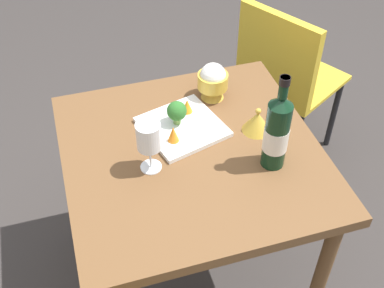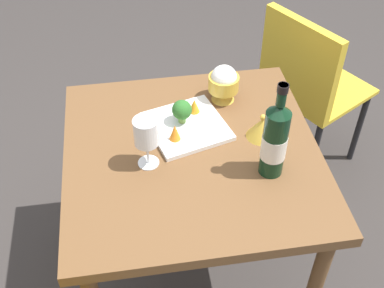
{
  "view_description": "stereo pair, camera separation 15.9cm",
  "coord_description": "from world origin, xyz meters",
  "px_view_note": "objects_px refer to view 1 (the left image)",
  "views": [
    {
      "loc": [
        1.11,
        -0.33,
        1.85
      ],
      "look_at": [
        0.0,
        0.0,
        0.75
      ],
      "focal_mm": 46.21,
      "sensor_mm": 36.0,
      "label": 1
    },
    {
      "loc": [
        1.14,
        -0.18,
        1.85
      ],
      "look_at": [
        0.0,
        0.0,
        0.75
      ],
      "focal_mm": 46.21,
      "sensor_mm": 36.0,
      "label": 2
    }
  ],
  "objects_px": {
    "carrot_garnish_right": "(173,134)",
    "broccoli_floret": "(177,111)",
    "wine_glass": "(149,137)",
    "chair_near_window": "(283,72)",
    "wine_bottle": "(277,132)",
    "carrot_garnish_left": "(187,106)",
    "rice_bowl_lid": "(257,121)",
    "serving_plate": "(181,127)",
    "rice_bowl": "(213,81)"
  },
  "relations": [
    {
      "from": "carrot_garnish_left",
      "to": "broccoli_floret",
      "type": "bearing_deg",
      "value": -46.55
    },
    {
      "from": "serving_plate",
      "to": "carrot_garnish_left",
      "type": "relative_size",
      "value": 5.96
    },
    {
      "from": "carrot_garnish_left",
      "to": "serving_plate",
      "type": "bearing_deg",
      "value": -31.61
    },
    {
      "from": "rice_bowl_lid",
      "to": "carrot_garnish_left",
      "type": "height_order",
      "value": "rice_bowl_lid"
    },
    {
      "from": "rice_bowl",
      "to": "carrot_garnish_right",
      "type": "relative_size",
      "value": 2.45
    },
    {
      "from": "carrot_garnish_right",
      "to": "broccoli_floret",
      "type": "bearing_deg",
      "value": 157.0
    },
    {
      "from": "rice_bowl",
      "to": "serving_plate",
      "type": "xyz_separation_m",
      "value": [
        0.14,
        -0.16,
        -0.07
      ]
    },
    {
      "from": "rice_bowl",
      "to": "serving_plate",
      "type": "distance_m",
      "value": 0.22
    },
    {
      "from": "wine_glass",
      "to": "carrot_garnish_right",
      "type": "bearing_deg",
      "value": 130.85
    },
    {
      "from": "wine_bottle",
      "to": "serving_plate",
      "type": "height_order",
      "value": "wine_bottle"
    },
    {
      "from": "broccoli_floret",
      "to": "chair_near_window",
      "type": "bearing_deg",
      "value": 124.84
    },
    {
      "from": "rice_bowl_lid",
      "to": "broccoli_floret",
      "type": "xyz_separation_m",
      "value": [
        -0.1,
        -0.25,
        0.03
      ]
    },
    {
      "from": "chair_near_window",
      "to": "carrot_garnish_right",
      "type": "distance_m",
      "value": 0.87
    },
    {
      "from": "rice_bowl_lid",
      "to": "carrot_garnish_right",
      "type": "distance_m",
      "value": 0.29
    },
    {
      "from": "wine_bottle",
      "to": "broccoli_floret",
      "type": "height_order",
      "value": "wine_bottle"
    },
    {
      "from": "wine_bottle",
      "to": "rice_bowl",
      "type": "distance_m",
      "value": 0.39
    },
    {
      "from": "chair_near_window",
      "to": "serving_plate",
      "type": "bearing_deg",
      "value": -83.34
    },
    {
      "from": "carrot_garnish_right",
      "to": "serving_plate",
      "type": "bearing_deg",
      "value": 145.3
    },
    {
      "from": "serving_plate",
      "to": "carrot_garnish_left",
      "type": "height_order",
      "value": "carrot_garnish_left"
    },
    {
      "from": "wine_glass",
      "to": "broccoli_floret",
      "type": "distance_m",
      "value": 0.22
    },
    {
      "from": "broccoli_floret",
      "to": "carrot_garnish_right",
      "type": "height_order",
      "value": "broccoli_floret"
    },
    {
      "from": "rice_bowl",
      "to": "serving_plate",
      "type": "relative_size",
      "value": 0.46
    },
    {
      "from": "serving_plate",
      "to": "carrot_garnish_right",
      "type": "distance_m",
      "value": 0.09
    },
    {
      "from": "broccoli_floret",
      "to": "carrot_garnish_right",
      "type": "xyz_separation_m",
      "value": [
        0.08,
        -0.04,
        -0.02
      ]
    },
    {
      "from": "chair_near_window",
      "to": "serving_plate",
      "type": "relative_size",
      "value": 2.76
    },
    {
      "from": "broccoli_floret",
      "to": "carrot_garnish_right",
      "type": "relative_size",
      "value": 1.48
    },
    {
      "from": "serving_plate",
      "to": "carrot_garnish_right",
      "type": "xyz_separation_m",
      "value": [
        0.07,
        -0.04,
        0.04
      ]
    },
    {
      "from": "wine_bottle",
      "to": "broccoli_floret",
      "type": "xyz_separation_m",
      "value": [
        -0.26,
        -0.24,
        -0.07
      ]
    },
    {
      "from": "rice_bowl_lid",
      "to": "wine_glass",
      "type": "bearing_deg",
      "value": -79.74
    },
    {
      "from": "wine_glass",
      "to": "chair_near_window",
      "type": "bearing_deg",
      "value": 128.49
    },
    {
      "from": "chair_near_window",
      "to": "carrot_garnish_left",
      "type": "distance_m",
      "value": 0.73
    },
    {
      "from": "rice_bowl",
      "to": "carrot_garnish_left",
      "type": "distance_m",
      "value": 0.14
    },
    {
      "from": "wine_bottle",
      "to": "carrot_garnish_left",
      "type": "relative_size",
      "value": 6.46
    },
    {
      "from": "carrot_garnish_left",
      "to": "carrot_garnish_right",
      "type": "height_order",
      "value": "carrot_garnish_right"
    },
    {
      "from": "rice_bowl",
      "to": "wine_bottle",
      "type": "bearing_deg",
      "value": 11.27
    },
    {
      "from": "wine_bottle",
      "to": "carrot_garnish_left",
      "type": "height_order",
      "value": "wine_bottle"
    },
    {
      "from": "serving_plate",
      "to": "broccoli_floret",
      "type": "relative_size",
      "value": 3.59
    },
    {
      "from": "rice_bowl",
      "to": "rice_bowl_lid",
      "type": "xyz_separation_m",
      "value": [
        0.22,
        0.09,
        -0.04
      ]
    },
    {
      "from": "chair_near_window",
      "to": "carrot_garnish_right",
      "type": "relative_size",
      "value": 14.7
    },
    {
      "from": "rice_bowl_lid",
      "to": "broccoli_floret",
      "type": "distance_m",
      "value": 0.27
    },
    {
      "from": "carrot_garnish_left",
      "to": "rice_bowl",
      "type": "bearing_deg",
      "value": 121.59
    },
    {
      "from": "chair_near_window",
      "to": "serving_plate",
      "type": "distance_m",
      "value": 0.79
    },
    {
      "from": "wine_glass",
      "to": "serving_plate",
      "type": "relative_size",
      "value": 0.58
    },
    {
      "from": "wine_bottle",
      "to": "wine_glass",
      "type": "xyz_separation_m",
      "value": [
        -0.09,
        -0.37,
        -0.0
      ]
    },
    {
      "from": "rice_bowl_lid",
      "to": "carrot_garnish_right",
      "type": "bearing_deg",
      "value": -92.71
    },
    {
      "from": "chair_near_window",
      "to": "carrot_garnish_right",
      "type": "xyz_separation_m",
      "value": [
        0.52,
        -0.66,
        0.24
      ]
    },
    {
      "from": "rice_bowl",
      "to": "carrot_garnish_left",
      "type": "xyz_separation_m",
      "value": [
        0.07,
        -0.12,
        -0.03
      ]
    },
    {
      "from": "wine_bottle",
      "to": "rice_bowl",
      "type": "xyz_separation_m",
      "value": [
        -0.38,
        -0.07,
        -0.06
      ]
    },
    {
      "from": "rice_bowl",
      "to": "rice_bowl_lid",
      "type": "height_order",
      "value": "rice_bowl"
    },
    {
      "from": "chair_near_window",
      "to": "carrot_garnish_left",
      "type": "relative_size",
      "value": 16.46
    }
  ]
}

